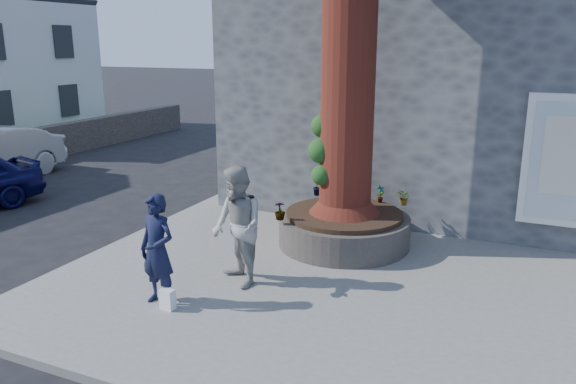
% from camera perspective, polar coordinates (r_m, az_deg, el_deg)
% --- Properties ---
extents(ground, '(120.00, 120.00, 0.00)m').
position_cam_1_polar(ground, '(8.70, -3.75, -9.50)').
color(ground, black).
rests_on(ground, ground).
extents(pavement, '(9.00, 8.00, 0.12)m').
position_cam_1_polar(pavement, '(9.01, 7.85, -8.30)').
color(pavement, slate).
rests_on(pavement, ground).
extents(yellow_line, '(0.10, 30.00, 0.01)m').
position_cam_1_polar(yellow_line, '(11.07, -15.41, -4.51)').
color(yellow_line, yellow).
rests_on(yellow_line, ground).
extents(stone_shop, '(10.30, 8.30, 6.30)m').
position_cam_1_polar(stone_shop, '(14.23, 19.62, 12.39)').
color(stone_shop, '#444648').
rests_on(stone_shop, ground).
extents(planter, '(2.30, 2.30, 0.60)m').
position_cam_1_polar(planter, '(9.97, 5.70, -3.73)').
color(planter, black).
rests_on(planter, pavement).
extents(man, '(0.61, 0.45, 1.54)m').
position_cam_1_polar(man, '(7.78, -13.13, -5.78)').
color(man, black).
rests_on(man, pavement).
extents(woman, '(1.09, 1.06, 1.78)m').
position_cam_1_polar(woman, '(8.17, -5.16, -3.56)').
color(woman, '#989691').
rests_on(woman, pavement).
extents(shopping_bag, '(0.21, 0.14, 0.28)m').
position_cam_1_polar(shopping_bag, '(7.83, -12.15, -10.61)').
color(shopping_bag, white).
rests_on(shopping_bag, pavement).
extents(plant_a, '(0.20, 0.21, 0.33)m').
position_cam_1_polar(plant_a, '(10.50, 9.35, -0.18)').
color(plant_a, gray).
rests_on(plant_a, planter).
extents(plant_b, '(0.25, 0.25, 0.35)m').
position_cam_1_polar(plant_b, '(10.87, 2.96, 0.57)').
color(plant_b, gray).
rests_on(plant_b, planter).
extents(plant_c, '(0.24, 0.24, 0.31)m').
position_cam_1_polar(plant_c, '(9.37, -0.83, -1.90)').
color(plant_c, gray).
rests_on(plant_c, planter).
extents(plant_d, '(0.36, 0.36, 0.30)m').
position_cam_1_polar(plant_d, '(10.41, 11.71, -0.53)').
color(plant_d, gray).
rests_on(plant_d, planter).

